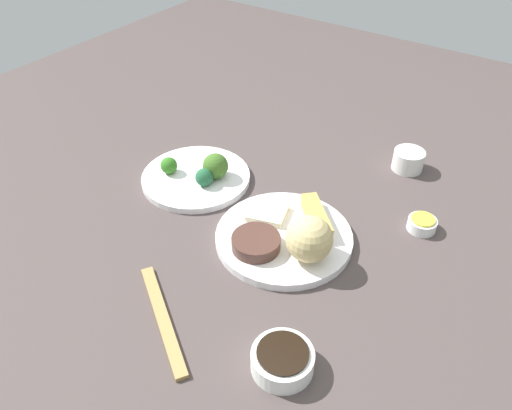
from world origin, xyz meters
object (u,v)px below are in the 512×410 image
object	(u,v)px
soy_sauce_bowl	(282,360)
chopsticks_pair	(163,319)
broccoli_plate	(196,178)
teacup	(408,160)
main_plate	(287,238)
sauce_ramekin_hot_mustard	(422,224)

from	to	relation	value
soy_sauce_bowl	chopsticks_pair	xyz separation A→B (m)	(0.04, -0.20, -0.01)
broccoli_plate	soy_sauce_bowl	bearing A→B (deg)	54.66
teacup	broccoli_plate	bearing A→B (deg)	-49.81
main_plate	teacup	bearing A→B (deg)	165.06
sauce_ramekin_hot_mustard	soy_sauce_bowl	bearing A→B (deg)	-7.79
soy_sauce_bowl	broccoli_plate	bearing A→B (deg)	-125.34
main_plate	soy_sauce_bowl	distance (m)	0.27
main_plate	soy_sauce_bowl	xyz separation A→B (m)	(0.24, 0.14, 0.01)
main_plate	chopsticks_pair	size ratio (longest dim) A/B	1.11
main_plate	sauce_ramekin_hot_mustard	bearing A→B (deg)	132.16
broccoli_plate	soy_sauce_bowl	world-z (taller)	soy_sauce_bowl
soy_sauce_bowl	main_plate	bearing A→B (deg)	-149.24
sauce_ramekin_hot_mustard	chopsticks_pair	xyz separation A→B (m)	(0.45, -0.26, -0.01)
main_plate	teacup	xyz separation A→B (m)	(-0.36, 0.10, 0.01)
chopsticks_pair	teacup	bearing A→B (deg)	165.82
broccoli_plate	teacup	world-z (taller)	teacup
sauce_ramekin_hot_mustard	teacup	size ratio (longest dim) A/B	0.81
sauce_ramekin_hot_mustard	teacup	world-z (taller)	teacup
sauce_ramekin_hot_mustard	chopsticks_pair	distance (m)	0.52
sauce_ramekin_hot_mustard	broccoli_plate	bearing A→B (deg)	-74.82
teacup	main_plate	bearing A→B (deg)	-14.94
teacup	chopsticks_pair	distance (m)	0.65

